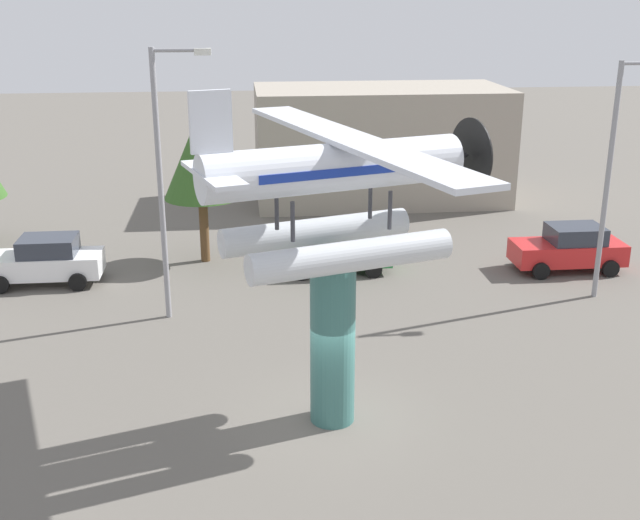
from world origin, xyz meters
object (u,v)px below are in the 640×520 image
at_px(streetlight_secondary, 615,165).
at_px(streetlight_primary, 165,169).
at_px(floatplane_monument, 339,188).
at_px(tree_east, 201,157).
at_px(display_pedestal, 333,341).
at_px(car_far_red, 569,248).
at_px(car_near_white, 45,260).
at_px(car_mid_green, 336,249).
at_px(storefront_building, 380,144).

bearing_deg(streetlight_secondary, streetlight_primary, -178.65).
height_order(floatplane_monument, tree_east, floatplane_monument).
bearing_deg(display_pedestal, streetlight_secondary, 35.66).
height_order(floatplane_monument, car_far_red, floatplane_monument).
distance_m(car_near_white, streetlight_primary, 7.36).
distance_m(car_mid_green, streetlight_primary, 8.17).
xyz_separation_m(streetlight_primary, streetlight_secondary, (14.78, 0.35, -0.27)).
xyz_separation_m(display_pedestal, storefront_building, (5.00, 22.00, 0.70)).
xyz_separation_m(car_near_white, car_far_red, (19.65, -0.54, 0.00)).
xyz_separation_m(display_pedestal, streetlight_primary, (-4.41, 7.09, 2.83)).
distance_m(floatplane_monument, car_near_white, 15.16).
xyz_separation_m(car_mid_green, streetlight_secondary, (8.91, -3.60, 3.81)).
xyz_separation_m(car_near_white, car_mid_green, (10.77, 0.27, 0.00)).
height_order(car_mid_green, storefront_building, storefront_building).
bearing_deg(streetlight_secondary, display_pedestal, -144.34).
relative_size(display_pedestal, streetlight_secondary, 0.53).
bearing_deg(streetlight_secondary, car_mid_green, 158.01).
relative_size(display_pedestal, car_far_red, 1.02).
xyz_separation_m(floatplane_monument, car_far_red, (10.21, 10.18, -5.06)).
bearing_deg(streetlight_primary, floatplane_monument, -57.23).
distance_m(car_far_red, tree_east, 14.53).
height_order(car_mid_green, streetlight_secondary, streetlight_secondary).
bearing_deg(storefront_building, streetlight_primary, -122.26).
bearing_deg(display_pedestal, car_mid_green, 82.47).
bearing_deg(car_mid_green, streetlight_primary, 33.91).
xyz_separation_m(car_near_white, storefront_building, (14.32, 11.24, 1.96)).
bearing_deg(car_near_white, car_mid_green, -178.56).
height_order(car_near_white, storefront_building, storefront_building).
relative_size(car_near_white, car_far_red, 1.00).
relative_size(car_near_white, tree_east, 0.72).
xyz_separation_m(car_mid_green, streetlight_primary, (-5.87, -3.95, 4.08)).
bearing_deg(streetlight_secondary, car_near_white, 170.41).
bearing_deg(car_near_white, streetlight_secondary, 170.41).
distance_m(car_near_white, streetlight_secondary, 20.32).
bearing_deg(display_pedestal, car_near_white, 130.88).
bearing_deg(display_pedestal, car_far_red, 44.67).
xyz_separation_m(floatplane_monument, car_mid_green, (1.33, 10.99, -5.06)).
bearing_deg(car_far_red, streetlight_primary, 11.99).
xyz_separation_m(streetlight_secondary, tree_east, (-13.95, 5.31, -0.49)).
distance_m(car_mid_green, car_far_red, 8.92).
bearing_deg(car_mid_green, car_far_red, 174.76).
relative_size(streetlight_primary, tree_east, 1.47).
relative_size(car_far_red, streetlight_secondary, 0.52).
height_order(car_far_red, streetlight_primary, streetlight_primary).
bearing_deg(floatplane_monument, display_pedestal, 180.00).
xyz_separation_m(floatplane_monument, streetlight_secondary, (10.24, 7.40, -1.25)).
bearing_deg(streetlight_primary, tree_east, 81.71).
bearing_deg(storefront_building, car_mid_green, -107.91).
height_order(car_far_red, storefront_building, storefront_building).
bearing_deg(tree_east, streetlight_secondary, -20.82).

